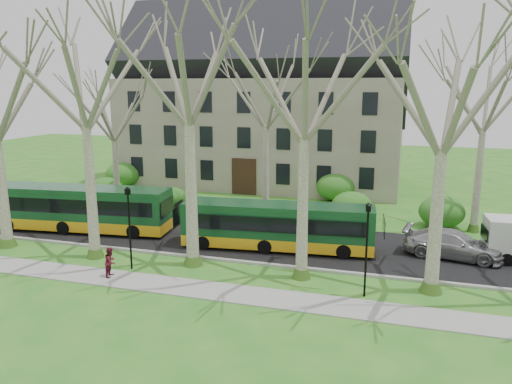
# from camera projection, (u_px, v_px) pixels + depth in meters

# --- Properties ---
(ground) EXTENTS (120.00, 120.00, 0.00)m
(ground) POSITION_uv_depth(u_px,v_px,m) (246.00, 274.00, 25.44)
(ground) COLOR #2A7621
(ground) RESTS_ON ground
(sidewalk) EXTENTS (70.00, 2.00, 0.06)m
(sidewalk) POSITION_uv_depth(u_px,v_px,m) (230.00, 293.00, 23.09)
(sidewalk) COLOR gray
(sidewalk) RESTS_ON ground
(road) EXTENTS (80.00, 8.00, 0.06)m
(road) POSITION_uv_depth(u_px,v_px,m) (274.00, 242.00, 30.58)
(road) COLOR black
(road) RESTS_ON ground
(curb) EXTENTS (80.00, 0.25, 0.14)m
(curb) POSITION_uv_depth(u_px,v_px,m) (255.00, 263.00, 26.83)
(curb) COLOR #A5A39E
(curb) RESTS_ON ground
(building) EXTENTS (26.50, 12.20, 16.00)m
(building) POSITION_uv_depth(u_px,v_px,m) (263.00, 100.00, 47.89)
(building) COLOR gray
(building) RESTS_ON ground
(tree_row_verge) EXTENTS (49.00, 7.00, 14.00)m
(tree_row_verge) POSITION_uv_depth(u_px,v_px,m) (247.00, 137.00, 24.24)
(tree_row_verge) COLOR gray
(tree_row_verge) RESTS_ON ground
(tree_row_far) EXTENTS (33.00, 7.00, 12.00)m
(tree_row_far) POSITION_uv_depth(u_px,v_px,m) (276.00, 135.00, 34.84)
(tree_row_far) COLOR gray
(tree_row_far) RESTS_ON ground
(lamp_row) EXTENTS (36.22, 0.22, 4.30)m
(lamp_row) POSITION_uv_depth(u_px,v_px,m) (240.00, 231.00, 23.96)
(lamp_row) COLOR black
(lamp_row) RESTS_ON ground
(hedges) EXTENTS (30.60, 8.60, 2.00)m
(hedges) POSITION_uv_depth(u_px,v_px,m) (244.00, 194.00, 39.65)
(hedges) COLOR #1B601D
(hedges) RESTS_ON ground
(bus_lead) EXTENTS (12.15, 3.79, 2.99)m
(bus_lead) POSITION_uv_depth(u_px,v_px,m) (80.00, 208.00, 32.69)
(bus_lead) COLOR #134422
(bus_lead) RESTS_ON road
(bus_follow) EXTENTS (11.22, 3.35, 2.76)m
(bus_follow) POSITION_uv_depth(u_px,v_px,m) (277.00, 226.00, 29.01)
(bus_follow) COLOR #134422
(bus_follow) RESTS_ON road
(sedan) EXTENTS (5.56, 3.00, 1.53)m
(sedan) POSITION_uv_depth(u_px,v_px,m) (453.00, 244.00, 27.63)
(sedan) COLOR #9D9DA1
(sedan) RESTS_ON road
(pedestrian_b) EXTENTS (0.67, 0.81, 1.50)m
(pedestrian_b) POSITION_uv_depth(u_px,v_px,m) (111.00, 262.00, 24.90)
(pedestrian_b) COLOR maroon
(pedestrian_b) RESTS_ON sidewalk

